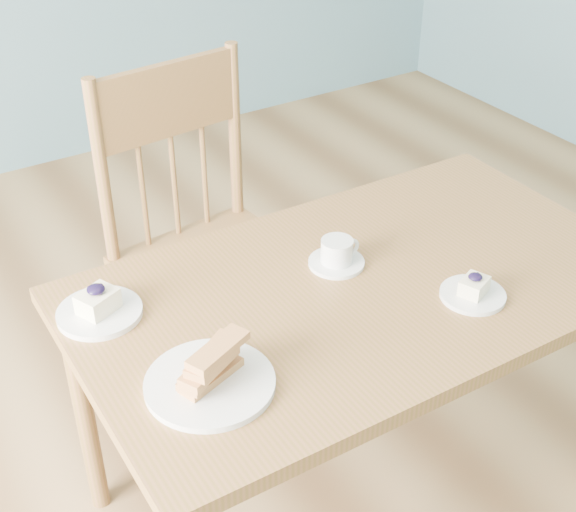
{
  "coord_description": "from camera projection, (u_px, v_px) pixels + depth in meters",
  "views": [
    {
      "loc": [
        -0.66,
        -1.04,
        1.75
      ],
      "look_at": [
        0.1,
        0.17,
        0.8
      ],
      "focal_mm": 50.0,
      "sensor_mm": 36.0,
      "label": 1
    }
  ],
  "objects": [
    {
      "name": "cheesecake_plate_near",
      "position": [
        473.0,
        291.0,
        1.76
      ],
      "size": [
        0.14,
        0.14,
        0.06
      ],
      "rotation": [
        0.0,
        0.0,
        0.39
      ],
      "color": "silver",
      "rests_on": "dining_table"
    },
    {
      "name": "coffee_cup",
      "position": [
        337.0,
        254.0,
        1.86
      ],
      "size": [
        0.13,
        0.13,
        0.07
      ],
      "rotation": [
        0.0,
        0.0,
        -0.1
      ],
      "color": "silver",
      "rests_on": "dining_table"
    },
    {
      "name": "dining_chair",
      "position": [
        207.0,
        248.0,
        2.24
      ],
      "size": [
        0.51,
        0.49,
        1.03
      ],
      "rotation": [
        0.0,
        0.0,
        0.11
      ],
      "color": "brown",
      "rests_on": "ground"
    },
    {
      "name": "dining_table",
      "position": [
        360.0,
        307.0,
        1.85
      ],
      "size": [
        1.31,
        0.76,
        0.7
      ],
      "rotation": [
        0.0,
        0.0,
        -0.01
      ],
      "color": "brown",
      "rests_on": "ground"
    },
    {
      "name": "biscotti_plate",
      "position": [
        209.0,
        374.0,
        1.51
      ],
      "size": [
        0.25,
        0.25,
        0.1
      ],
      "rotation": [
        0.0,
        0.0,
        0.38
      ],
      "color": "silver",
      "rests_on": "dining_table"
    },
    {
      "name": "cheesecake_plate_far",
      "position": [
        99.0,
        308.0,
        1.7
      ],
      "size": [
        0.18,
        0.18,
        0.08
      ],
      "rotation": [
        0.0,
        0.0,
        0.4
      ],
      "color": "silver",
      "rests_on": "dining_table"
    },
    {
      "name": "room",
      "position": [
        291.0,
        34.0,
        1.25
      ],
      "size": [
        5.01,
        5.01,
        2.71
      ],
      "color": "olive",
      "rests_on": "ground"
    }
  ]
}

